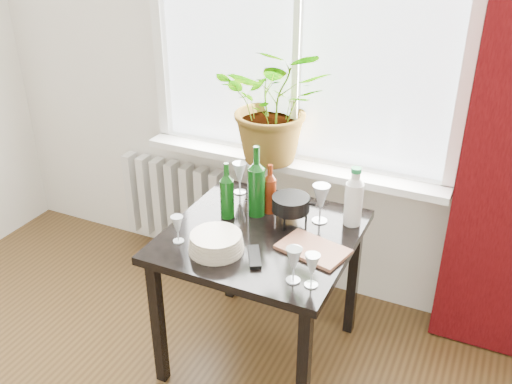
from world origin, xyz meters
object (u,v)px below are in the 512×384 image
at_px(bottle_amber, 270,188).
at_px(wineglass_back_left, 240,178).
at_px(fondue_pot, 291,210).
at_px(cutting_board, 313,249).
at_px(wineglass_front_right, 294,265).
at_px(tv_remote, 254,257).
at_px(table, 261,249).
at_px(potted_plant, 276,103).
at_px(wine_bottle_left, 227,190).
at_px(plate_stack, 216,243).
at_px(cleaning_bottle, 354,196).
at_px(wineglass_back_center, 321,203).
at_px(wineglass_far_right, 312,270).
at_px(wine_bottle_right, 256,181).
at_px(radiator, 181,203).
at_px(wineglass_front_left, 178,229).

height_order(bottle_amber, wineglass_back_left, bottle_amber).
relative_size(fondue_pot, cutting_board, 0.69).
relative_size(bottle_amber, wineglass_back_left, 1.48).
height_order(wineglass_front_right, tv_remote, wineglass_front_right).
bearing_deg(cutting_board, table, 171.06).
bearing_deg(bottle_amber, table, -77.17).
bearing_deg(potted_plant, bottle_amber, -70.28).
height_order(wineglass_back_left, tv_remote, wineglass_back_left).
height_order(wine_bottle_left, wineglass_front_right, wine_bottle_left).
distance_m(plate_stack, tv_remote, 0.18).
xyz_separation_m(cleaning_bottle, tv_remote, (-0.30, -0.46, -0.14)).
bearing_deg(wineglass_back_left, wineglass_back_center, -12.16).
xyz_separation_m(cleaning_bottle, wineglass_far_right, (-0.01, -0.54, -0.07)).
bearing_deg(wineglass_back_left, cleaning_bottle, -5.30).
relative_size(table, fondue_pot, 4.13).
distance_m(wine_bottle_right, wineglass_front_right, 0.58).
height_order(radiator, wineglass_front_left, wineglass_front_left).
relative_size(radiator, cleaning_bottle, 2.68).
relative_size(wineglass_far_right, cutting_board, 0.51).
distance_m(bottle_amber, tv_remote, 0.43).
relative_size(radiator, wineglass_far_right, 5.32).
height_order(table, cutting_board, cutting_board).
height_order(radiator, wineglass_back_left, wineglass_back_left).
bearing_deg(wine_bottle_left, wine_bottle_right, 34.79).
relative_size(bottle_amber, wineglass_far_right, 1.72).
relative_size(bottle_amber, plate_stack, 1.05).
distance_m(wineglass_back_left, cutting_board, 0.65).
relative_size(radiator, bottle_amber, 3.09).
distance_m(plate_stack, cutting_board, 0.43).
bearing_deg(wine_bottle_left, table, -17.30).
height_order(radiator, cutting_board, cutting_board).
height_order(wineglass_back_center, cutting_board, wineglass_back_center).
height_order(wineglass_back_left, wineglass_front_left, wineglass_back_left).
height_order(bottle_amber, cleaning_bottle, cleaning_bottle).
xyz_separation_m(tv_remote, cutting_board, (0.21, 0.16, -0.00)).
xyz_separation_m(wine_bottle_right, fondue_pot, (0.18, -0.01, -0.11)).
xyz_separation_m(wineglass_back_center, fondue_pot, (-0.12, -0.07, -0.03)).
distance_m(table, wineglass_back_center, 0.36).
distance_m(potted_plant, bottle_amber, 0.49).
height_order(radiator, potted_plant, potted_plant).
xyz_separation_m(wine_bottle_right, cleaning_bottle, (0.45, 0.11, -0.03)).
height_order(potted_plant, wine_bottle_right, potted_plant).
relative_size(bottle_amber, fondue_pot, 1.26).
distance_m(wineglass_far_right, plate_stack, 0.47).
relative_size(plate_stack, fondue_pot, 1.20).
relative_size(wineglass_far_right, plate_stack, 0.61).
relative_size(cleaning_bottle, wineglass_front_left, 2.23).
relative_size(table, wine_bottle_right, 2.32).
xyz_separation_m(table, wineglass_front_right, (0.27, -0.29, 0.17)).
relative_size(wineglass_back_center, plate_stack, 0.80).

